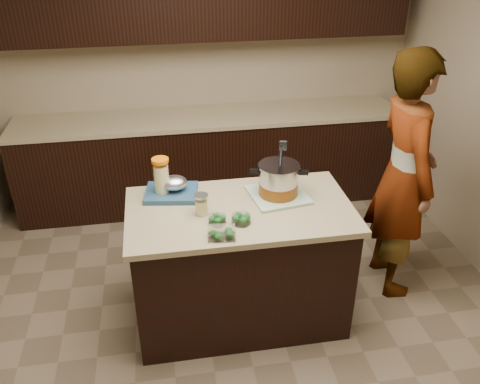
# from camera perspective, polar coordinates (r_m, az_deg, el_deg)

# --- Properties ---
(ground_plane) EXTENTS (4.00, 4.00, 0.00)m
(ground_plane) POSITION_cam_1_polar(r_m,az_deg,el_deg) (3.81, 0.00, -13.47)
(ground_plane) COLOR brown
(ground_plane) RESTS_ON ground
(room_shell) EXTENTS (4.04, 4.04, 2.72)m
(room_shell) POSITION_cam_1_polar(r_m,az_deg,el_deg) (2.93, 0.00, 11.93)
(room_shell) COLOR tan
(room_shell) RESTS_ON ground
(back_cabinets) EXTENTS (3.60, 0.63, 2.33)m
(back_cabinets) POSITION_cam_1_polar(r_m,az_deg,el_deg) (4.81, -3.54, 9.25)
(back_cabinets) COLOR black
(back_cabinets) RESTS_ON ground
(island) EXTENTS (1.46, 0.81, 0.90)m
(island) POSITION_cam_1_polar(r_m,az_deg,el_deg) (3.52, 0.00, -8.07)
(island) COLOR black
(island) RESTS_ON ground
(dish_towel) EXTENTS (0.41, 0.41, 0.02)m
(dish_towel) POSITION_cam_1_polar(r_m,az_deg,el_deg) (3.41, 4.28, -0.33)
(dish_towel) COLOR #629264
(dish_towel) RESTS_ON island
(stock_pot) EXTENTS (0.38, 0.33, 0.39)m
(stock_pot) POSITION_cam_1_polar(r_m,az_deg,el_deg) (3.36, 4.35, 1.17)
(stock_pot) COLOR #B7B7BC
(stock_pot) RESTS_ON dish_towel
(lemonade_pitcher) EXTENTS (0.13, 0.13, 0.27)m
(lemonade_pitcher) POSITION_cam_1_polar(r_m,az_deg,el_deg) (3.39, -8.79, 1.44)
(lemonade_pitcher) COLOR #DDD087
(lemonade_pitcher) RESTS_ON island
(mason_jar) EXTENTS (0.10, 0.10, 0.15)m
(mason_jar) POSITION_cam_1_polar(r_m,az_deg,el_deg) (3.19, -4.35, -1.46)
(mason_jar) COLOR #DDD087
(mason_jar) RESTS_ON island
(broccoli_tub_left) EXTENTS (0.14, 0.14, 0.05)m
(broccoli_tub_left) POSITION_cam_1_polar(r_m,az_deg,el_deg) (3.11, -2.56, -3.15)
(broccoli_tub_left) COLOR silver
(broccoli_tub_left) RESTS_ON island
(broccoli_tub_right) EXTENTS (0.13, 0.13, 0.06)m
(broccoli_tub_right) POSITION_cam_1_polar(r_m,az_deg,el_deg) (3.11, 0.13, -3.08)
(broccoli_tub_right) COLOR silver
(broccoli_tub_right) RESTS_ON island
(broccoli_tub_rect) EXTENTS (0.18, 0.14, 0.06)m
(broccoli_tub_rect) POSITION_cam_1_polar(r_m,az_deg,el_deg) (2.98, -2.08, -4.68)
(broccoli_tub_rect) COLOR silver
(broccoli_tub_rect) RESTS_ON island
(blue_tray) EXTENTS (0.38, 0.32, 0.13)m
(blue_tray) POSITION_cam_1_polar(r_m,az_deg,el_deg) (3.42, -7.58, 0.32)
(blue_tray) COLOR navy
(blue_tray) RESTS_ON island
(person) EXTENTS (0.46, 0.69, 1.84)m
(person) POSITION_cam_1_polar(r_m,az_deg,el_deg) (3.79, 17.88, 1.69)
(person) COLOR gray
(person) RESTS_ON ground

